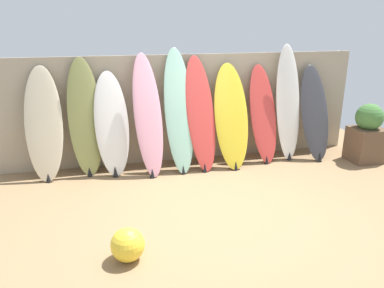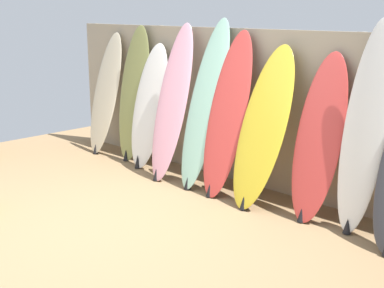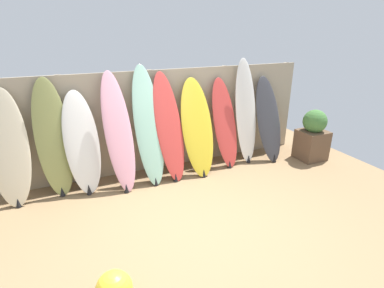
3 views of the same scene
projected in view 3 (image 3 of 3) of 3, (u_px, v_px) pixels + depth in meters
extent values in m
plane|color=#8E704C|center=(199.00, 227.00, 3.95)|extent=(7.68, 7.68, 0.00)
cube|color=tan|center=(153.00, 121.00, 5.34)|extent=(6.08, 0.04, 1.80)
cylinder|color=gray|center=(66.00, 131.00, 4.84)|extent=(0.10, 0.10, 1.80)
cylinder|color=gray|center=(152.00, 121.00, 5.37)|extent=(0.10, 0.10, 1.80)
cylinder|color=gray|center=(223.00, 112.00, 5.90)|extent=(0.10, 0.10, 1.80)
cylinder|color=gray|center=(281.00, 105.00, 6.44)|extent=(0.10, 0.10, 1.80)
ellipsoid|color=beige|center=(8.00, 149.00, 4.27)|extent=(0.57, 0.53, 1.70)
cone|color=black|center=(18.00, 203.00, 4.37)|extent=(0.08, 0.08, 0.13)
ellipsoid|color=olive|center=(53.00, 139.00, 4.50)|extent=(0.54, 0.44, 1.81)
cone|color=black|center=(62.00, 191.00, 4.65)|extent=(0.08, 0.08, 0.15)
ellipsoid|color=white|center=(82.00, 143.00, 4.63)|extent=(0.56, 0.56, 1.60)
cone|color=black|center=(89.00, 189.00, 4.69)|extent=(0.08, 0.08, 0.17)
ellipsoid|color=pink|center=(118.00, 132.00, 4.69)|extent=(0.51, 0.71, 1.86)
cone|color=black|center=(126.00, 188.00, 4.76)|extent=(0.08, 0.08, 0.14)
ellipsoid|color=#9ED6BC|center=(148.00, 126.00, 4.90)|extent=(0.47, 0.69, 1.93)
cone|color=black|center=(156.00, 181.00, 4.98)|extent=(0.08, 0.08, 0.14)
ellipsoid|color=#D13D38|center=(169.00, 127.00, 5.05)|extent=(0.55, 0.72, 1.80)
cone|color=black|center=(176.00, 177.00, 5.10)|extent=(0.08, 0.08, 0.14)
ellipsoid|color=yellow|center=(197.00, 127.00, 5.24)|extent=(0.58, 0.70, 1.67)
cone|color=black|center=(204.00, 173.00, 5.26)|extent=(0.08, 0.08, 0.14)
ellipsoid|color=#D13D38|center=(225.00, 123.00, 5.55)|extent=(0.54, 0.63, 1.62)
cone|color=black|center=(230.00, 164.00, 5.61)|extent=(0.08, 0.08, 0.13)
ellipsoid|color=white|center=(246.00, 111.00, 5.68)|extent=(0.44, 0.50, 1.95)
cone|color=black|center=(249.00, 159.00, 5.82)|extent=(0.08, 0.08, 0.14)
ellipsoid|color=#38383D|center=(268.00, 119.00, 5.83)|extent=(0.52, 0.71, 1.60)
cone|color=black|center=(274.00, 158.00, 5.84)|extent=(0.08, 0.08, 0.16)
cube|color=brown|center=(311.00, 145.00, 5.94)|extent=(0.52, 0.48, 0.58)
sphere|color=#447538|center=(315.00, 121.00, 5.76)|extent=(0.45, 0.45, 0.45)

